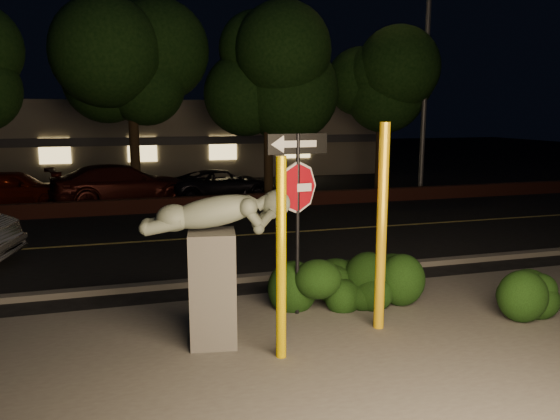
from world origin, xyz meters
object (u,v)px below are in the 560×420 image
object	(u,v)px
parked_car_red	(13,188)
parked_car_darkred	(123,184)
signpost	(298,188)
parked_car_dark	(223,184)
sculpture	(215,252)
yellow_pole_right	(382,229)
yellow_pole_left	(281,260)
streetlight	(421,48)

from	to	relation	value
parked_car_red	parked_car_darkred	bearing A→B (deg)	-93.65
signpost	parked_car_red	distance (m)	14.81
signpost	parked_car_dark	size ratio (longest dim) A/B	0.74
signpost	sculpture	bearing A→B (deg)	-157.82
parked_car_red	signpost	bearing A→B (deg)	-148.15
sculpture	signpost	bearing A→B (deg)	36.54
parked_car_darkred	signpost	bearing A→B (deg)	178.55
yellow_pole_right	parked_car_darkred	distance (m)	14.09
yellow_pole_left	signpost	world-z (taller)	signpost
sculpture	parked_car_darkred	bearing A→B (deg)	104.22
signpost	parked_car_dark	xyz separation A→B (m)	(1.02, 12.82, -1.62)
parked_car_red	parked_car_dark	world-z (taller)	parked_car_red
yellow_pole_left	yellow_pole_right	bearing A→B (deg)	18.02
streetlight	parked_car_red	bearing A→B (deg)	-163.59
yellow_pole_left	yellow_pole_right	distance (m)	1.91
streetlight	signpost	bearing A→B (deg)	-104.80
yellow_pole_left	sculpture	xyz separation A→B (m)	(-0.80, 0.73, -0.00)
sculpture	streetlight	distance (m)	16.61
signpost	yellow_pole_right	bearing A→B (deg)	-47.19
parked_car_red	sculpture	bearing A→B (deg)	-154.86
parked_car_dark	parked_car_darkred	bearing A→B (deg)	88.58
parked_car_red	parked_car_dark	bearing A→B (deg)	-87.36
signpost	parked_car_dark	distance (m)	12.97
streetlight	parked_car_darkred	size ratio (longest dim) A/B	1.92
yellow_pole_right	parked_car_red	xyz separation A→B (m)	(-7.73, 14.09, -0.97)
yellow_pole_right	parked_car_dark	bearing A→B (deg)	90.23
yellow_pole_left	parked_car_red	distance (m)	15.85
yellow_pole_right	signpost	size ratio (longest dim) A/B	1.07
sculpture	parked_car_red	size ratio (longest dim) A/B	0.58
parked_car_red	parked_car_dark	size ratio (longest dim) A/B	0.96
parked_car_darkred	yellow_pole_left	bearing A→B (deg)	174.31
signpost	streetlight	xyz separation A→B (m)	(8.79, 11.40, 3.72)
yellow_pole_left	parked_car_darkred	size ratio (longest dim) A/B	0.55
yellow_pole_right	signpost	world-z (taller)	yellow_pole_right
yellow_pole_left	streetlight	xyz separation A→B (m)	(9.53, 12.94, 4.49)
signpost	streetlight	world-z (taller)	streetlight
signpost	parked_car_darkred	distance (m)	12.95
yellow_pole_left	signpost	bearing A→B (deg)	64.48
yellow_pole_right	signpost	distance (m)	1.54
parked_car_darkred	parked_car_dark	bearing A→B (deg)	-100.10
signpost	streetlight	bearing A→B (deg)	46.74
yellow_pole_right	parked_car_darkred	bearing A→B (deg)	106.07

